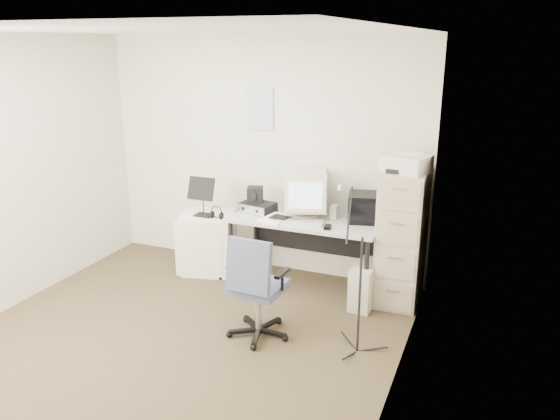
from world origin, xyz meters
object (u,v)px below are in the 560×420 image
at_px(filing_cabinet, 402,237).
at_px(side_cart, 209,243).
at_px(desk, 306,252).
at_px(office_chair, 258,285).

height_order(filing_cabinet, side_cart, filing_cabinet).
distance_m(desk, office_chair, 1.11).
relative_size(desk, office_chair, 1.60).
height_order(filing_cabinet, desk, filing_cabinet).
xyz_separation_m(filing_cabinet, side_cart, (-2.04, -0.09, -0.32)).
xyz_separation_m(office_chair, side_cart, (-1.06, 1.04, -0.13)).
bearing_deg(filing_cabinet, office_chair, -130.97).
bearing_deg(desk, filing_cabinet, 1.81).
bearing_deg(desk, side_cart, -176.80).
relative_size(filing_cabinet, office_chair, 1.39).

